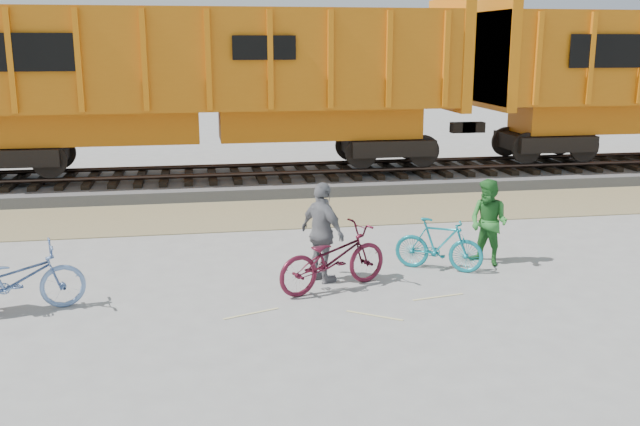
{
  "coord_description": "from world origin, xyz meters",
  "views": [
    {
      "loc": [
        -1.72,
        -10.86,
        3.96
      ],
      "look_at": [
        0.45,
        1.5,
        0.95
      ],
      "focal_mm": 40.0,
      "sensor_mm": 36.0,
      "label": 1
    }
  ],
  "objects_px": {
    "bicycle_teal": "(439,245)",
    "person_man": "(489,222)",
    "bicycle_maroon": "(333,258)",
    "bicycle_blue": "(15,280)",
    "person_woman": "(323,233)",
    "hopper_car_center": "(208,79)"
  },
  "relations": [
    {
      "from": "bicycle_maroon",
      "to": "person_woman",
      "type": "distance_m",
      "value": 0.52
    },
    {
      "from": "bicycle_blue",
      "to": "hopper_car_center",
      "type": "bearing_deg",
      "value": -33.9
    },
    {
      "from": "hopper_car_center",
      "to": "person_woman",
      "type": "distance_m",
      "value": 8.93
    },
    {
      "from": "bicycle_blue",
      "to": "bicycle_teal",
      "type": "distance_m",
      "value": 6.97
    },
    {
      "from": "bicycle_teal",
      "to": "bicycle_maroon",
      "type": "height_order",
      "value": "bicycle_maroon"
    },
    {
      "from": "hopper_car_center",
      "to": "bicycle_teal",
      "type": "height_order",
      "value": "hopper_car_center"
    },
    {
      "from": "bicycle_blue",
      "to": "person_woman",
      "type": "distance_m",
      "value": 4.82
    },
    {
      "from": "hopper_car_center",
      "to": "person_man",
      "type": "xyz_separation_m",
      "value": [
        4.79,
        -8.06,
        -2.22
      ]
    },
    {
      "from": "person_man",
      "to": "person_woman",
      "type": "relative_size",
      "value": 0.92
    },
    {
      "from": "hopper_car_center",
      "to": "person_man",
      "type": "bearing_deg",
      "value": -59.24
    },
    {
      "from": "hopper_car_center",
      "to": "person_woman",
      "type": "bearing_deg",
      "value": -79.02
    },
    {
      "from": "bicycle_blue",
      "to": "person_man",
      "type": "xyz_separation_m",
      "value": [
        7.91,
        1.11,
        0.26
      ]
    },
    {
      "from": "bicycle_maroon",
      "to": "person_woman",
      "type": "height_order",
      "value": "person_woman"
    },
    {
      "from": "hopper_car_center",
      "to": "person_woman",
      "type": "relative_size",
      "value": 8.18
    },
    {
      "from": "bicycle_maroon",
      "to": "person_man",
      "type": "height_order",
      "value": "person_man"
    },
    {
      "from": "bicycle_maroon",
      "to": "person_man",
      "type": "xyz_separation_m",
      "value": [
        3.04,
        0.85,
        0.25
      ]
    },
    {
      "from": "person_man",
      "to": "person_woman",
      "type": "height_order",
      "value": "person_woman"
    },
    {
      "from": "bicycle_teal",
      "to": "person_man",
      "type": "bearing_deg",
      "value": -49.51
    },
    {
      "from": "bicycle_teal",
      "to": "person_man",
      "type": "relative_size",
      "value": 1.0
    },
    {
      "from": "bicycle_teal",
      "to": "person_woman",
      "type": "bearing_deg",
      "value": 125.93
    },
    {
      "from": "person_woman",
      "to": "bicycle_blue",
      "type": "bearing_deg",
      "value": 67.07
    },
    {
      "from": "bicycle_teal",
      "to": "hopper_car_center",
      "type": "bearing_deg",
      "value": 53.86
    }
  ]
}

